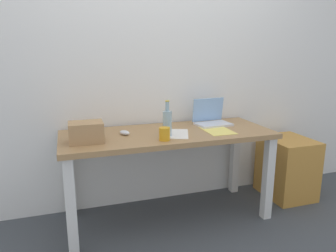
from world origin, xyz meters
name	(u,v)px	position (x,y,z in m)	size (l,w,h in m)	color
ground_plane	(168,216)	(0.00, 0.00, 0.00)	(8.00, 8.00, 0.00)	#42474C
back_wall	(154,59)	(0.00, 0.39, 1.30)	(5.20, 0.08, 2.60)	white
desk	(168,145)	(0.00, 0.00, 0.63)	(1.67, 0.66, 0.74)	#A37A4C
laptop_right	(211,119)	(0.45, 0.14, 0.79)	(0.31, 0.24, 0.22)	silver
beer_bottle	(167,122)	(-0.04, -0.11, 0.85)	(0.07, 0.07, 0.27)	#99B7C1
computer_mouse	(125,133)	(-0.34, 0.02, 0.76)	(0.06, 0.10, 0.03)	silver
cardboard_box	(86,132)	(-0.64, -0.09, 0.81)	(0.24, 0.18, 0.14)	tan
coffee_mug	(165,134)	(-0.10, -0.22, 0.79)	(0.08, 0.08, 0.10)	gold
paper_sheet_front_right	(218,130)	(0.40, -0.08, 0.74)	(0.21, 0.30, 0.00)	#F4E06B
paper_sheet_center	(175,134)	(0.03, -0.07, 0.74)	(0.21, 0.30, 0.00)	white
filing_cabinet	(287,167)	(1.21, 0.04, 0.28)	(0.40, 0.48, 0.57)	#C68938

